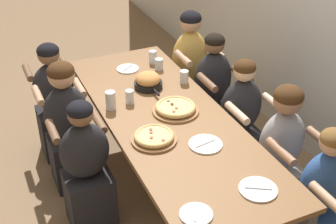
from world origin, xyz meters
The scene contains 22 objects.
ground_plane centered at (0.00, 0.00, 0.00)m, with size 18.00×18.00×0.00m, color #896B4C.
dining_table centered at (0.00, 0.00, 0.71)m, with size 2.53×0.89×0.78m.
pizza_board_main centered at (0.23, -0.21, 0.81)m, with size 0.33×0.33×0.05m.
pizza_board_second centered at (-0.06, 0.09, 0.81)m, with size 0.36×0.36×0.06m.
skillet_bowl centered at (-0.50, 0.04, 0.84)m, with size 0.34×0.24×0.14m.
empty_plate_a centered at (1.01, -0.28, 0.79)m, with size 0.19×0.19×0.02m.
empty_plate_b centered at (0.43, 0.09, 0.79)m, with size 0.24×0.24×0.02m.
empty_plate_c centered at (-0.89, 0.00, 0.79)m, with size 0.20×0.20×0.02m.
empty_plate_d centered at (0.97, 0.16, 0.79)m, with size 0.24×0.24×0.02m.
drinking_glass_a centered at (-0.93, 0.26, 0.83)m, with size 0.07×0.07×0.12m.
drinking_glass_b centered at (-0.78, 0.26, 0.82)m, with size 0.07×0.07×0.10m.
drinking_glass_c centered at (-0.30, -0.35, 0.85)m, with size 0.08×0.08×0.15m.
drinking_glass_d centered at (-0.33, -0.19, 0.83)m, with size 0.07×0.07×0.11m.
drinking_glass_e centered at (-0.46, 0.36, 0.83)m, with size 0.07×0.07×0.11m.
diner_near_center centered at (0.02, -0.66, 0.49)m, with size 0.51×0.40×1.09m.
diner_near_midleft centered at (-0.52, -0.66, 0.54)m, with size 0.51×0.40×1.15m.
diner_far_midleft centered at (-0.50, 0.66, 0.52)m, with size 0.51×0.40×1.16m.
diner_far_right centered at (1.01, 0.66, 0.49)m, with size 0.51×0.40×1.10m.
diner_far_midright centered at (0.54, 0.66, 0.54)m, with size 0.51×0.40×1.17m.
diner_far_center centered at (-0.02, 0.66, 0.51)m, with size 0.51×0.40×1.12m.
diner_far_left centered at (-0.96, 0.66, 0.56)m, with size 0.51×0.40×1.21m.
diner_near_left centered at (-1.00, -0.66, 0.51)m, with size 0.51×0.40×1.11m.
Camera 1 is at (2.72, -1.22, 2.67)m, focal length 50.00 mm.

